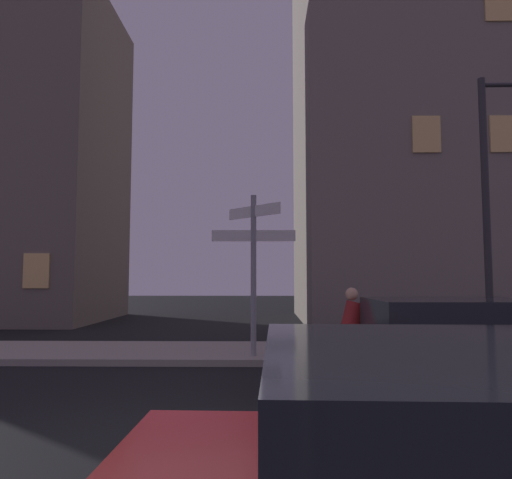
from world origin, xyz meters
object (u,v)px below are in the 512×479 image
Objects in this scene: signpost at (254,258)px; car_far_trailing at (441,344)px; cyclist at (355,338)px; street_lamp at (494,189)px.

car_far_trailing is at bearing -44.39° from signpost.
street_lamp is at bearing 31.26° from cyclist.
street_lamp is at bearing 3.69° from signpost.
street_lamp reaches higher than signpost.
signpost is 4.29m from car_far_trailing.
signpost is 2.93m from cyclist.
cyclist is at bearing 136.82° from car_far_trailing.
signpost reaches higher than car_far_trailing.
cyclist reaches higher than car_far_trailing.
street_lamp is (5.34, 0.34, 1.54)m from signpost.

